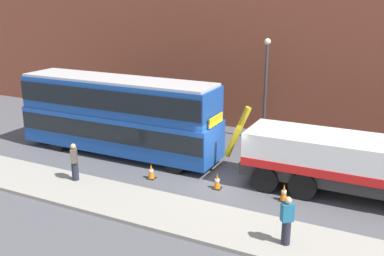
{
  "coord_description": "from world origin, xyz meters",
  "views": [
    {
      "loc": [
        6.95,
        -17.38,
        8.06
      ],
      "look_at": [
        -2.02,
        0.55,
        2.0
      ],
      "focal_mm": 41.02,
      "sensor_mm": 36.0,
      "label": 1
    }
  ],
  "objects_px": {
    "pedestrian_onlooker": "(74,162)",
    "street_lamp": "(266,81)",
    "recovery_tow_truck": "(365,159)",
    "double_decker_bus": "(118,113)",
    "traffic_cone_near_bus": "(151,172)",
    "traffic_cone_midway": "(217,181)",
    "pedestrian_bystander": "(287,221)",
    "traffic_cone_near_truck": "(284,193)"
  },
  "relations": [
    {
      "from": "pedestrian_onlooker",
      "to": "street_lamp",
      "type": "relative_size",
      "value": 0.29
    },
    {
      "from": "recovery_tow_truck",
      "to": "double_decker_bus",
      "type": "xyz_separation_m",
      "value": [
        -12.11,
        -0.0,
        0.47
      ]
    },
    {
      "from": "recovery_tow_truck",
      "to": "double_decker_bus",
      "type": "height_order",
      "value": "double_decker_bus"
    },
    {
      "from": "pedestrian_onlooker",
      "to": "traffic_cone_near_bus",
      "type": "relative_size",
      "value": 2.38
    },
    {
      "from": "double_decker_bus",
      "to": "traffic_cone_midway",
      "type": "height_order",
      "value": "double_decker_bus"
    },
    {
      "from": "recovery_tow_truck",
      "to": "street_lamp",
      "type": "relative_size",
      "value": 1.74
    },
    {
      "from": "double_decker_bus",
      "to": "pedestrian_onlooker",
      "type": "relative_size",
      "value": 6.47
    },
    {
      "from": "double_decker_bus",
      "to": "street_lamp",
      "type": "relative_size",
      "value": 1.9
    },
    {
      "from": "pedestrian_onlooker",
      "to": "pedestrian_bystander",
      "type": "xyz_separation_m",
      "value": [
        9.81,
        -1.01,
        0.0
      ]
    },
    {
      "from": "traffic_cone_near_truck",
      "to": "pedestrian_bystander",
      "type": "bearing_deg",
      "value": -73.94
    },
    {
      "from": "pedestrian_bystander",
      "to": "double_decker_bus",
      "type": "bearing_deg",
      "value": 25.61
    },
    {
      "from": "traffic_cone_near_bus",
      "to": "street_lamp",
      "type": "height_order",
      "value": "street_lamp"
    },
    {
      "from": "pedestrian_bystander",
      "to": "traffic_cone_near_truck",
      "type": "bearing_deg",
      "value": -22.2
    },
    {
      "from": "recovery_tow_truck",
      "to": "traffic_cone_near_bus",
      "type": "height_order",
      "value": "recovery_tow_truck"
    },
    {
      "from": "pedestrian_onlooker",
      "to": "street_lamp",
      "type": "xyz_separation_m",
      "value": [
        5.59,
        9.74,
        2.49
      ]
    },
    {
      "from": "double_decker_bus",
      "to": "pedestrian_onlooker",
      "type": "distance_m",
      "value": 4.26
    },
    {
      "from": "traffic_cone_near_bus",
      "to": "traffic_cone_near_truck",
      "type": "xyz_separation_m",
      "value": [
        6.05,
        0.51,
        0.0
      ]
    },
    {
      "from": "pedestrian_onlooker",
      "to": "traffic_cone_near_bus",
      "type": "height_order",
      "value": "pedestrian_onlooker"
    },
    {
      "from": "double_decker_bus",
      "to": "pedestrian_onlooker",
      "type": "xyz_separation_m",
      "value": [
        0.49,
        -4.05,
        -1.25
      ]
    },
    {
      "from": "traffic_cone_midway",
      "to": "street_lamp",
      "type": "relative_size",
      "value": 0.12
    },
    {
      "from": "double_decker_bus",
      "to": "traffic_cone_near_bus",
      "type": "relative_size",
      "value": 15.37
    },
    {
      "from": "pedestrian_bystander",
      "to": "street_lamp",
      "type": "relative_size",
      "value": 0.29
    },
    {
      "from": "recovery_tow_truck",
      "to": "double_decker_bus",
      "type": "distance_m",
      "value": 12.12
    },
    {
      "from": "recovery_tow_truck",
      "to": "street_lamp",
      "type": "xyz_separation_m",
      "value": [
        -6.03,
        5.7,
        1.71
      ]
    },
    {
      "from": "pedestrian_bystander",
      "to": "traffic_cone_near_truck",
      "type": "height_order",
      "value": "pedestrian_bystander"
    },
    {
      "from": "traffic_cone_near_truck",
      "to": "street_lamp",
      "type": "bearing_deg",
      "value": 113.83
    },
    {
      "from": "pedestrian_onlooker",
      "to": "traffic_cone_near_truck",
      "type": "height_order",
      "value": "pedestrian_onlooker"
    },
    {
      "from": "pedestrian_bystander",
      "to": "traffic_cone_near_truck",
      "type": "relative_size",
      "value": 2.38
    },
    {
      "from": "traffic_cone_near_truck",
      "to": "recovery_tow_truck",
      "type": "bearing_deg",
      "value": 29.89
    },
    {
      "from": "traffic_cone_near_bus",
      "to": "traffic_cone_midway",
      "type": "relative_size",
      "value": 1.0
    },
    {
      "from": "double_decker_bus",
      "to": "street_lamp",
      "type": "xyz_separation_m",
      "value": [
        6.08,
        5.7,
        1.24
      ]
    },
    {
      "from": "traffic_cone_midway",
      "to": "street_lamp",
      "type": "height_order",
      "value": "street_lamp"
    },
    {
      "from": "pedestrian_onlooker",
      "to": "recovery_tow_truck",
      "type": "bearing_deg",
      "value": -15.58
    },
    {
      "from": "recovery_tow_truck",
      "to": "pedestrian_bystander",
      "type": "bearing_deg",
      "value": -110.15
    },
    {
      "from": "recovery_tow_truck",
      "to": "traffic_cone_near_bus",
      "type": "distance_m",
      "value": 9.21
    },
    {
      "from": "traffic_cone_near_bus",
      "to": "traffic_cone_midway",
      "type": "distance_m",
      "value": 3.16
    },
    {
      "from": "pedestrian_bystander",
      "to": "traffic_cone_midway",
      "type": "bearing_deg",
      "value": 11.59
    },
    {
      "from": "double_decker_bus",
      "to": "pedestrian_bystander",
      "type": "relative_size",
      "value": 6.47
    },
    {
      "from": "recovery_tow_truck",
      "to": "pedestrian_onlooker",
      "type": "relative_size",
      "value": 5.94
    },
    {
      "from": "recovery_tow_truck",
      "to": "pedestrian_bystander",
      "type": "relative_size",
      "value": 5.94
    },
    {
      "from": "recovery_tow_truck",
      "to": "traffic_cone_midway",
      "type": "height_order",
      "value": "recovery_tow_truck"
    },
    {
      "from": "double_decker_bus",
      "to": "street_lamp",
      "type": "height_order",
      "value": "street_lamp"
    }
  ]
}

